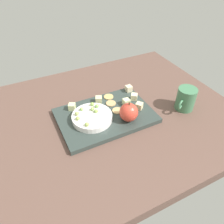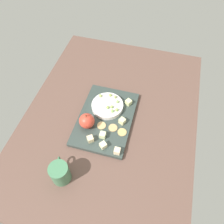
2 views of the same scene
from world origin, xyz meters
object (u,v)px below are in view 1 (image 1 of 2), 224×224
(cheese_cube_4, at_px, (99,100))
(cracker_0, at_px, (109,97))
(grape_2, at_px, (82,109))
(serving_dish, at_px, (92,117))
(cracker_1, at_px, (117,111))
(grape_1, at_px, (77,113))
(apple_whole, at_px, (129,112))
(cheese_cube_2, at_px, (126,101))
(grape_3, at_px, (78,118))
(grape_5, at_px, (96,106))
(grape_4, at_px, (92,104))
(grape_6, at_px, (87,124))
(platter, at_px, (105,116))
(grape_0, at_px, (96,111))
(cheese_cube_5, at_px, (129,88))
(grape_7, at_px, (92,109))
(cheese_cube_0, at_px, (72,107))
(cheese_cube_3, at_px, (134,97))
(cheese_cube_1, at_px, (139,106))
(cracker_2, at_px, (111,103))
(cup, at_px, (186,99))

(cheese_cube_4, bearing_deg, cracker_0, -166.12)
(grape_2, bearing_deg, serving_dish, 119.24)
(cracker_1, height_order, grape_1, grape_1)
(apple_whole, bearing_deg, cheese_cube_2, -113.46)
(grape_3, height_order, grape_5, grape_5)
(grape_4, bearing_deg, cheese_cube_2, 169.95)
(cracker_0, xyz_separation_m, grape_6, (0.16, 0.15, 0.03))
(platter, bearing_deg, grape_5, -44.86)
(platter, relative_size, grape_5, 22.75)
(grape_0, bearing_deg, cheese_cube_5, -153.59)
(apple_whole, height_order, grape_7, apple_whole)
(cheese_cube_0, bearing_deg, cracker_0, -176.75)
(cheese_cube_3, bearing_deg, grape_0, 10.33)
(cheese_cube_4, bearing_deg, cheese_cube_1, 138.99)
(cheese_cube_1, bearing_deg, grape_4, -23.32)
(serving_dish, xyz_separation_m, grape_5, (-0.03, -0.03, 0.02))
(cheese_cube_2, distance_m, cracker_1, 0.06)
(grape_2, bearing_deg, apple_whole, 144.98)
(cracker_1, distance_m, grape_7, 0.11)
(grape_6, bearing_deg, cheese_cube_1, -173.75)
(cheese_cube_5, xyz_separation_m, cracker_2, (0.11, 0.05, -0.01))
(grape_5, distance_m, grape_7, 0.02)
(cracker_1, distance_m, grape_0, 0.09)
(apple_whole, distance_m, grape_1, 0.20)
(grape_2, distance_m, grape_4, 0.05)
(cracker_0, bearing_deg, cheese_cube_0, 3.25)
(cheese_cube_2, relative_size, grape_7, 1.60)
(grape_3, bearing_deg, cracker_0, -149.12)
(cheese_cube_0, bearing_deg, cheese_cube_2, 162.69)
(serving_dish, height_order, cheese_cube_3, cheese_cube_3)
(grape_5, xyz_separation_m, grape_6, (0.07, 0.08, -0.00))
(cheese_cube_0, bearing_deg, cheese_cube_1, 154.72)
(cheese_cube_0, bearing_deg, grape_7, 132.07)
(apple_whole, bearing_deg, grape_7, -38.00)
(apple_whole, relative_size, grape_1, 4.38)
(cheese_cube_0, relative_size, cracker_2, 0.63)
(cheese_cube_3, xyz_separation_m, grape_6, (0.25, 0.09, 0.02))
(grape_2, relative_size, grape_7, 1.00)
(cheese_cube_2, height_order, grape_3, grape_3)
(platter, height_order, serving_dish, serving_dish)
(cracker_0, height_order, grape_0, grape_0)
(cracker_1, xyz_separation_m, grape_2, (0.14, -0.04, 0.03))
(serving_dish, distance_m, grape_3, 0.06)
(cheese_cube_0, relative_size, cracker_1, 0.63)
(cheese_cube_0, distance_m, grape_4, 0.09)
(cheese_cube_0, height_order, cup, cup)
(cheese_cube_5, xyz_separation_m, grape_6, (0.26, 0.16, 0.02))
(cracker_2, relative_size, grape_4, 2.55)
(grape_1, distance_m, grape_2, 0.03)
(grape_1, height_order, grape_7, same)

